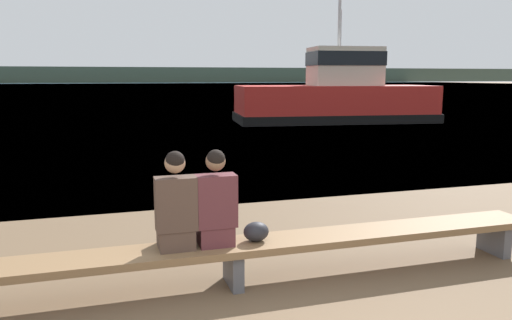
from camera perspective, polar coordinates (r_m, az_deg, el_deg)
name	(u,v)px	position (r m, az deg, el deg)	size (l,w,h in m)	color
water_surface	(107,85)	(128.18, -16.63, 8.18)	(240.00, 240.00, 0.00)	#5684A3
far_shoreline	(105,75)	(188.48, -16.84, 9.31)	(600.00, 12.00, 5.41)	#384233
bench_main	(233,251)	(5.33, -2.64, -10.32)	(7.34, 0.55, 0.46)	brown
person_left	(176,207)	(5.08, -9.16, -5.37)	(0.41, 0.39, 1.01)	#4C382D
person_right	(216,205)	(5.15, -4.64, -5.12)	(0.41, 0.39, 1.01)	#56282D
shopping_bag	(256,232)	(5.35, 0.01, -8.19)	(0.27, 0.23, 0.21)	#232328
tugboat_red	(336,98)	(24.73, 9.17, 6.97)	(9.95, 4.76, 6.79)	red
moored_sailboat	(343,101)	(34.65, 9.96, 6.71)	(6.93, 3.08, 6.51)	#333338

